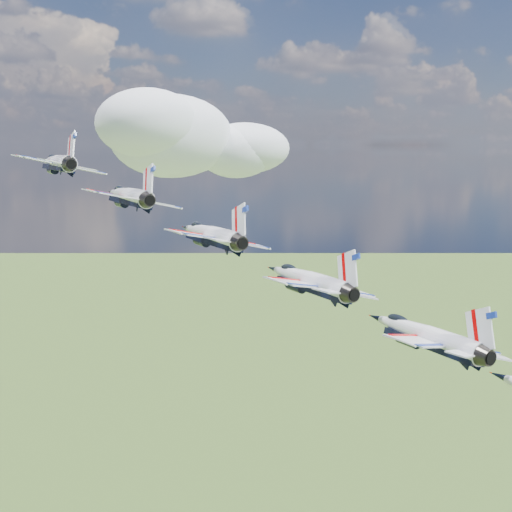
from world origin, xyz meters
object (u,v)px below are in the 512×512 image
object	(u,v)px
jet_1	(127,196)
jet_2	(210,234)
jet_4	(423,334)
jet_0	(57,163)
jet_3	(307,280)

from	to	relation	value
jet_1	jet_2	bearing A→B (deg)	-61.94
jet_2	jet_4	xyz separation A→B (m)	(15.84, -16.97, -7.11)
jet_4	jet_1	bearing A→B (deg)	118.06
jet_1	jet_4	xyz separation A→B (m)	(23.75, -25.45, -10.67)
jet_1	jet_2	world-z (taller)	jet_1
jet_0	jet_2	distance (m)	24.27
jet_0	jet_2	size ratio (longest dim) A/B	1.00
jet_0	jet_1	bearing A→B (deg)	-61.94
jet_2	jet_4	bearing A→B (deg)	-61.94
jet_3	jet_4	xyz separation A→B (m)	(7.92, -8.48, -3.56)
jet_3	jet_1	bearing A→B (deg)	118.06
jet_2	jet_3	xyz separation A→B (m)	(7.92, -8.48, -3.56)
jet_2	jet_4	distance (m)	24.27
jet_1	jet_3	distance (m)	24.27
jet_3	jet_0	bearing A→B (deg)	118.06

